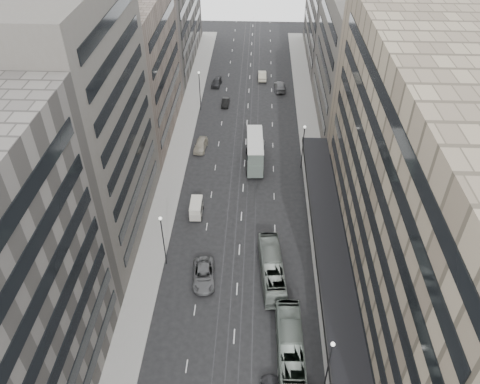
% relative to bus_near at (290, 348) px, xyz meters
% --- Properties ---
extents(ground, '(220.00, 220.00, 0.00)m').
position_rel_bus_near_xyz_m(ground, '(-6.26, 1.35, -1.62)').
color(ground, black).
rests_on(ground, ground).
extents(sidewalk_right, '(4.00, 125.00, 0.15)m').
position_rel_bus_near_xyz_m(sidewalk_right, '(5.74, 38.85, -1.55)').
color(sidewalk_right, gray).
rests_on(sidewalk_right, ground).
extents(sidewalk_left, '(4.00, 125.00, 0.15)m').
position_rel_bus_near_xyz_m(sidewalk_left, '(-18.26, 38.85, -1.55)').
color(sidewalk_left, gray).
rests_on(sidewalk_left, ground).
extents(department_store, '(19.20, 60.00, 30.00)m').
position_rel_bus_near_xyz_m(department_store, '(15.19, 9.35, 13.32)').
color(department_store, gray).
rests_on(department_store, ground).
extents(building_right_mid, '(15.00, 28.00, 24.00)m').
position_rel_bus_near_xyz_m(building_right_mid, '(15.24, 53.35, 10.38)').
color(building_right_mid, '#524E47').
rests_on(building_right_mid, ground).
extents(building_right_far, '(15.00, 32.00, 28.00)m').
position_rel_bus_near_xyz_m(building_right_far, '(15.24, 83.35, 12.38)').
color(building_right_far, slate).
rests_on(building_right_far, ground).
extents(building_left_b, '(15.00, 26.00, 34.00)m').
position_rel_bus_near_xyz_m(building_left_b, '(-27.76, 20.35, 15.38)').
color(building_left_b, '#524E47').
rests_on(building_left_b, ground).
extents(building_left_c, '(15.00, 28.00, 25.00)m').
position_rel_bus_near_xyz_m(building_left_c, '(-27.76, 47.35, 10.88)').
color(building_left_c, '#716358').
rests_on(building_left_c, ground).
extents(building_left_d, '(15.00, 38.00, 28.00)m').
position_rel_bus_near_xyz_m(building_left_d, '(-27.76, 80.35, 12.38)').
color(building_left_d, slate).
rests_on(building_left_d, ground).
extents(lamp_right_near, '(0.44, 0.44, 8.32)m').
position_rel_bus_near_xyz_m(lamp_right_near, '(3.44, -3.65, 3.58)').
color(lamp_right_near, '#262628').
rests_on(lamp_right_near, ground).
extents(lamp_right_far, '(0.44, 0.44, 8.32)m').
position_rel_bus_near_xyz_m(lamp_right_far, '(3.44, 36.35, 3.58)').
color(lamp_right_far, '#262628').
rests_on(lamp_right_far, ground).
extents(lamp_left_near, '(0.44, 0.44, 8.32)m').
position_rel_bus_near_xyz_m(lamp_left_near, '(-15.96, 13.35, 3.58)').
color(lamp_left_near, '#262628').
rests_on(lamp_left_near, ground).
extents(lamp_left_far, '(0.44, 0.44, 8.32)m').
position_rel_bus_near_xyz_m(lamp_left_far, '(-15.96, 56.35, 3.58)').
color(lamp_left_far, '#262628').
rests_on(lamp_left_far, ground).
extents(bus_near, '(2.96, 11.70, 3.24)m').
position_rel_bus_near_xyz_m(bus_near, '(0.00, 0.00, 0.00)').
color(bus_near, gray).
rests_on(bus_near, ground).
extents(bus_far, '(3.65, 11.48, 3.15)m').
position_rel_bus_near_xyz_m(bus_far, '(-1.89, 11.59, -0.05)').
color(bus_far, gray).
rests_on(bus_far, ground).
extents(double_decker, '(3.22, 9.50, 5.14)m').
position_rel_bus_near_xyz_m(double_decker, '(-4.52, 37.06, 1.15)').
color(double_decker, slate).
rests_on(double_decker, ground).
extents(panel_van, '(1.92, 3.81, 2.38)m').
position_rel_bus_near_xyz_m(panel_van, '(-13.06, 23.48, -0.31)').
color(panel_van, beige).
rests_on(panel_van, ground).
extents(sedan_2, '(3.37, 6.31, 1.69)m').
position_rel_bus_near_xyz_m(sedan_2, '(-10.63, 10.77, -0.78)').
color(sedan_2, '#565759').
rests_on(sedan_2, ground).
extents(sedan_4, '(2.51, 5.23, 1.72)m').
position_rel_bus_near_xyz_m(sedan_4, '(-14.37, 41.53, -0.76)').
color(sedan_4, '#A39B87').
rests_on(sedan_4, ground).
extents(sedan_5, '(1.56, 4.09, 1.33)m').
position_rel_bus_near_xyz_m(sedan_5, '(-10.97, 58.40, -0.96)').
color(sedan_5, black).
rests_on(sedan_5, ground).
extents(sedan_6, '(2.45, 5.12, 1.41)m').
position_rel_bus_near_xyz_m(sedan_6, '(-4.04, 41.88, -0.92)').
color(sedan_6, silver).
rests_on(sedan_6, ground).
extents(sedan_7, '(2.53, 5.72, 1.63)m').
position_rel_bus_near_xyz_m(sedan_7, '(0.54, 66.07, -0.81)').
color(sedan_7, '#5A5A5D').
rests_on(sedan_7, ground).
extents(sedan_8, '(2.36, 4.82, 1.58)m').
position_rel_bus_near_xyz_m(sedan_8, '(-13.63, 67.78, -0.83)').
color(sedan_8, '#252528').
rests_on(sedan_8, ground).
extents(sedan_9, '(1.90, 5.25, 1.72)m').
position_rel_bus_near_xyz_m(sedan_9, '(-3.38, 71.51, -0.76)').
color(sedan_9, '#BAB29A').
rests_on(sedan_9, ground).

